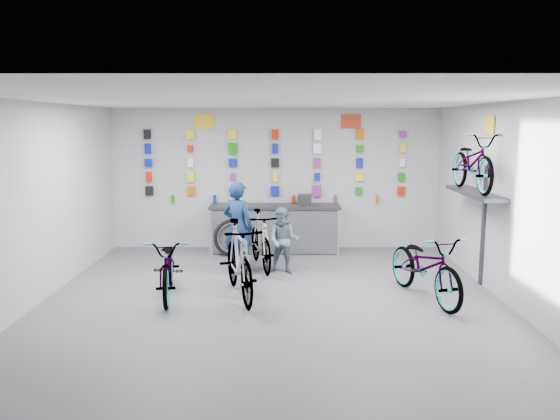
{
  "coord_description": "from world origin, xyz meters",
  "views": [
    {
      "loc": [
        0.13,
        -7.67,
        2.67
      ],
      "look_at": [
        0.11,
        1.4,
        1.23
      ],
      "focal_mm": 35.0,
      "sensor_mm": 36.0,
      "label": 1
    }
  ],
  "objects_px": {
    "bike_left": "(169,266)",
    "bike_service": "(261,240)",
    "bike_right": "(426,266)",
    "clerk": "(238,227)",
    "bike_center": "(239,260)",
    "counter": "(275,229)",
    "customer": "(284,241)"
  },
  "relations": [
    {
      "from": "bike_left",
      "to": "customer",
      "type": "relative_size",
      "value": 1.54
    },
    {
      "from": "bike_service",
      "to": "bike_center",
      "type": "bearing_deg",
      "value": -111.6
    },
    {
      "from": "bike_left",
      "to": "customer",
      "type": "height_order",
      "value": "customer"
    },
    {
      "from": "bike_center",
      "to": "bike_service",
      "type": "distance_m",
      "value": 1.76
    },
    {
      "from": "counter",
      "to": "bike_service",
      "type": "xyz_separation_m",
      "value": [
        -0.25,
        -1.31,
        0.05
      ]
    },
    {
      "from": "bike_left",
      "to": "bike_right",
      "type": "bearing_deg",
      "value": -10.27
    },
    {
      "from": "bike_right",
      "to": "customer",
      "type": "relative_size",
      "value": 1.67
    },
    {
      "from": "counter",
      "to": "bike_center",
      "type": "relative_size",
      "value": 1.37
    },
    {
      "from": "bike_service",
      "to": "clerk",
      "type": "distance_m",
      "value": 0.58
    },
    {
      "from": "bike_left",
      "to": "bike_service",
      "type": "xyz_separation_m",
      "value": [
        1.36,
        1.68,
        0.06
      ]
    },
    {
      "from": "counter",
      "to": "bike_center",
      "type": "xyz_separation_m",
      "value": [
        -0.52,
        -3.05,
        0.11
      ]
    },
    {
      "from": "bike_service",
      "to": "clerk",
      "type": "bearing_deg",
      "value": -155.31
    },
    {
      "from": "bike_right",
      "to": "bike_service",
      "type": "bearing_deg",
      "value": 129.22
    },
    {
      "from": "bike_center",
      "to": "customer",
      "type": "xyz_separation_m",
      "value": [
        0.69,
        1.4,
        0.01
      ]
    },
    {
      "from": "bike_center",
      "to": "bike_right",
      "type": "xyz_separation_m",
      "value": [
        2.86,
        -0.06,
        -0.07
      ]
    },
    {
      "from": "bike_service",
      "to": "bike_right",
      "type": "bearing_deg",
      "value": -47.65
    },
    {
      "from": "bike_left",
      "to": "bike_center",
      "type": "xyz_separation_m",
      "value": [
        1.1,
        -0.06,
        0.11
      ]
    },
    {
      "from": "clerk",
      "to": "bike_center",
      "type": "bearing_deg",
      "value": 123.11
    },
    {
      "from": "bike_center",
      "to": "bike_service",
      "type": "relative_size",
      "value": 1.1
    },
    {
      "from": "bike_service",
      "to": "clerk",
      "type": "height_order",
      "value": "clerk"
    },
    {
      "from": "counter",
      "to": "bike_right",
      "type": "xyz_separation_m",
      "value": [
        2.34,
        -3.11,
        0.04
      ]
    },
    {
      "from": "bike_right",
      "to": "customer",
      "type": "bearing_deg",
      "value": 130.12
    },
    {
      "from": "bike_right",
      "to": "counter",
      "type": "bearing_deg",
      "value": 111.02
    },
    {
      "from": "customer",
      "to": "bike_center",
      "type": "bearing_deg",
      "value": -105.99
    },
    {
      "from": "bike_left",
      "to": "bike_service",
      "type": "distance_m",
      "value": 2.17
    },
    {
      "from": "bike_right",
      "to": "clerk",
      "type": "relative_size",
      "value": 1.2
    },
    {
      "from": "counter",
      "to": "bike_right",
      "type": "bearing_deg",
      "value": -53.01
    },
    {
      "from": "bike_right",
      "to": "clerk",
      "type": "distance_m",
      "value": 3.36
    },
    {
      "from": "bike_left",
      "to": "bike_center",
      "type": "bearing_deg",
      "value": -11.49
    },
    {
      "from": "bike_left",
      "to": "bike_center",
      "type": "height_order",
      "value": "bike_center"
    },
    {
      "from": "counter",
      "to": "clerk",
      "type": "bearing_deg",
      "value": -111.81
    },
    {
      "from": "bike_right",
      "to": "customer",
      "type": "height_order",
      "value": "customer"
    }
  ]
}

